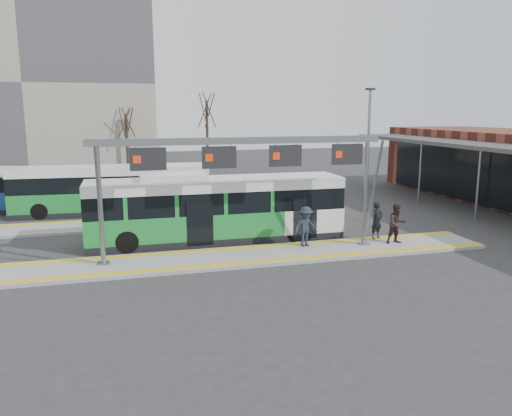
{
  "coord_description": "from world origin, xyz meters",
  "views": [
    {
      "loc": [
        -5.58,
        -20.79,
        6.5
      ],
      "look_at": [
        0.87,
        3.0,
        1.65
      ],
      "focal_mm": 35.0,
      "sensor_mm": 36.0,
      "label": 1
    }
  ],
  "objects_px": {
    "gantry": "(245,161)",
    "passenger_c": "(306,227)",
    "passenger_a": "(377,220)",
    "hero_bus": "(216,210)",
    "passenger_b": "(397,224)"
  },
  "relations": [
    {
      "from": "hero_bus",
      "to": "passenger_c",
      "type": "distance_m",
      "value": 4.67
    },
    {
      "from": "passenger_b",
      "to": "passenger_c",
      "type": "xyz_separation_m",
      "value": [
        -4.43,
        0.66,
        -0.01
      ]
    },
    {
      "from": "gantry",
      "to": "hero_bus",
      "type": "relative_size",
      "value": 1.02
    },
    {
      "from": "gantry",
      "to": "hero_bus",
      "type": "bearing_deg",
      "value": 103.47
    },
    {
      "from": "gantry",
      "to": "passenger_a",
      "type": "height_order",
      "value": "gantry"
    },
    {
      "from": "passenger_a",
      "to": "passenger_c",
      "type": "relative_size",
      "value": 0.98
    },
    {
      "from": "passenger_c",
      "to": "hero_bus",
      "type": "bearing_deg",
      "value": 132.51
    },
    {
      "from": "gantry",
      "to": "passenger_c",
      "type": "height_order",
      "value": "gantry"
    },
    {
      "from": "passenger_a",
      "to": "passenger_c",
      "type": "distance_m",
      "value": 3.96
    },
    {
      "from": "passenger_a",
      "to": "passenger_b",
      "type": "relative_size",
      "value": 0.96
    },
    {
      "from": "passenger_c",
      "to": "passenger_b",
      "type": "bearing_deg",
      "value": -20.22
    },
    {
      "from": "passenger_b",
      "to": "passenger_c",
      "type": "height_order",
      "value": "passenger_b"
    },
    {
      "from": "hero_bus",
      "to": "passenger_b",
      "type": "height_order",
      "value": "hero_bus"
    },
    {
      "from": "gantry",
      "to": "passenger_a",
      "type": "relative_size",
      "value": 6.99
    },
    {
      "from": "gantry",
      "to": "passenger_c",
      "type": "relative_size",
      "value": 6.83
    }
  ]
}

